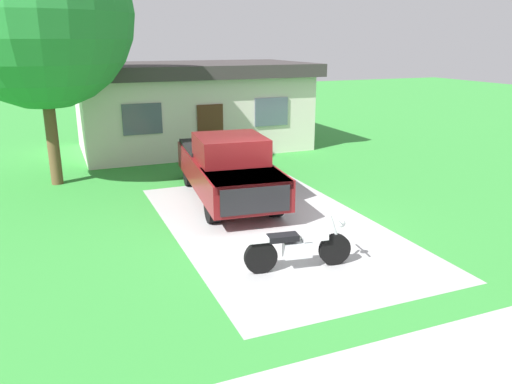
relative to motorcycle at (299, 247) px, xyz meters
name	(u,v)px	position (x,y,z in m)	size (l,w,h in m)	color
ground_plane	(274,226)	(0.54, 2.36, -0.47)	(80.00, 80.00, 0.00)	#338D36
driveway_pad	(274,226)	(0.54, 2.36, -0.47)	(4.92, 8.60, 0.01)	#A4A4A4
sidewalk_strip	(451,366)	(0.54, -3.64, -0.47)	(36.00, 1.80, 0.01)	#ACACA7
motorcycle	(299,247)	(0.00, 0.00, 0.00)	(2.21, 0.70, 1.09)	black
pickup_truck	(227,166)	(0.22, 4.98, 0.48)	(2.54, 5.78, 1.90)	black
shade_tree	(38,14)	(-4.30, 8.48, 4.66)	(5.54, 5.54, 7.90)	brown
neighbor_house	(192,105)	(1.26, 12.39, 1.32)	(9.60, 5.60, 3.50)	beige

